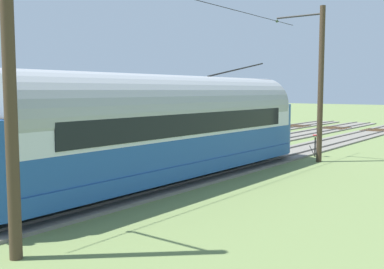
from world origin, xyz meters
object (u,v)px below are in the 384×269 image
flatcar_far_siding (123,150)px  vintage_streetcar (173,127)px  catenary_pole_foreground (320,82)px  catenary_pole_mid_near (7,70)px  switch_stand (315,144)px

flatcar_far_siding → vintage_streetcar: bearing=163.8°
vintage_streetcar → catenary_pole_foreground: bearing=-105.7°
catenary_pole_mid_near → switch_stand: (0.82, -18.94, -3.44)m
flatcar_far_siding → catenary_pole_mid_near: (-6.60, 9.74, 3.29)m
flatcar_far_siding → catenary_pole_foreground: bearing=-131.0°
vintage_streetcar → flatcar_far_siding: size_ratio=1.23×
vintage_streetcar → catenary_pole_mid_near: (-2.48, 8.55, 1.88)m
switch_stand → catenary_pole_foreground: bearing=117.0°
vintage_streetcar → catenary_pole_foreground: 9.32m
catenary_pole_mid_near → catenary_pole_foreground: bearing=-90.0°
flatcar_far_siding → catenary_pole_mid_near: catenary_pole_mid_near is taller
catenary_pole_foreground → catenary_pole_mid_near: same height
flatcar_far_siding → catenary_pole_foreground: size_ratio=1.84×
flatcar_far_siding → switch_stand: (-5.78, -9.19, -0.16)m
vintage_streetcar → catenary_pole_foreground: catenary_pole_foreground is taller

